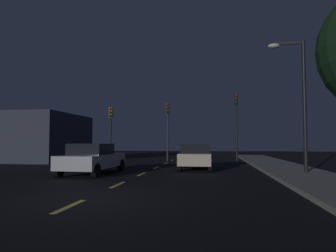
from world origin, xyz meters
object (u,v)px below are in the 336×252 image
at_px(traffic_signal_left, 111,123).
at_px(car_stopped_ahead, 196,157).
at_px(car_adjacent_lane, 93,158).
at_px(street_lamp_right, 298,93).
at_px(traffic_signal_right, 236,114).
at_px(traffic_signal_center, 167,120).

relative_size(traffic_signal_left, car_stopped_ahead, 1.16).
relative_size(car_adjacent_lane, street_lamp_right, 0.70).
bearing_deg(car_stopped_ahead, traffic_signal_right, 68.27).
distance_m(car_adjacent_lane, street_lamp_right, 10.47).
distance_m(traffic_signal_left, car_stopped_ahead, 10.70).
xyz_separation_m(traffic_signal_center, traffic_signal_right, (5.55, 0.00, 0.41)).
bearing_deg(street_lamp_right, car_adjacent_lane, -175.00).
distance_m(traffic_signal_center, traffic_signal_right, 5.57).
bearing_deg(street_lamp_right, traffic_signal_right, 103.00).
bearing_deg(car_adjacent_lane, traffic_signal_left, 104.42).
relative_size(traffic_signal_left, street_lamp_right, 0.70).
bearing_deg(traffic_signal_center, traffic_signal_right, 0.01).
distance_m(traffic_signal_center, street_lamp_right, 12.25).
bearing_deg(traffic_signal_right, traffic_signal_left, -179.99).
distance_m(traffic_signal_right, street_lamp_right, 9.73).
bearing_deg(car_adjacent_lane, car_stopped_ahead, 33.11).
xyz_separation_m(traffic_signal_right, street_lamp_right, (2.19, -9.48, 0.15)).
bearing_deg(traffic_signal_right, car_adjacent_lane, -126.82).
height_order(traffic_signal_right, car_stopped_ahead, traffic_signal_right).
height_order(traffic_signal_center, car_adjacent_lane, traffic_signal_center).
height_order(car_stopped_ahead, street_lamp_right, street_lamp_right).
bearing_deg(street_lamp_right, car_stopped_ahead, 155.25).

